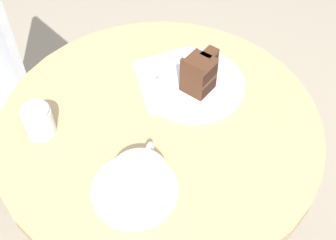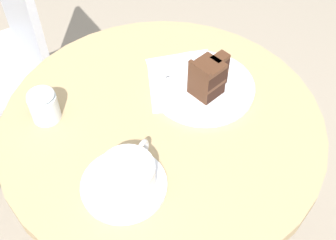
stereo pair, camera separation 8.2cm
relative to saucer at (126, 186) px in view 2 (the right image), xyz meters
The scene contains 10 objects.
cafe_table 0.22m from the saucer, ahead, with size 0.68×0.68×0.71m.
saucer is the anchor object (origin of this frame).
coffee_cup 0.04m from the saucer, 87.39° to the right, with size 0.13×0.10×0.06m.
teaspoon 0.05m from the saucer, behind, with size 0.06×0.09×0.00m.
cake_plate 0.30m from the saucer, ahead, with size 0.23×0.23×0.01m.
cake_slice 0.29m from the saucer, 12.02° to the right, with size 0.09×0.08×0.09m.
fork 0.27m from the saucer, ahead, with size 0.10×0.12×0.00m.
napkin 0.30m from the saucer, ahead, with size 0.24×0.23×0.00m.
cafe_chair 0.82m from the saucer, 58.14° to the left, with size 0.53×0.53×0.83m.
sugar_pot 0.25m from the saucer, 68.40° to the left, with size 0.06×0.06×0.07m.
Camera 2 is at (-0.53, -0.23, 1.37)m, focal length 45.00 mm.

